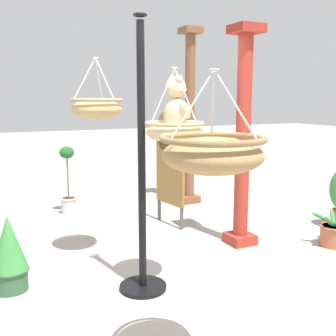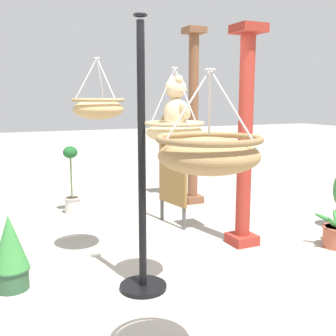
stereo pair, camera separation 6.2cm
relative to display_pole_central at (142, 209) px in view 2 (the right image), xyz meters
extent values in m
plane|color=#A8A093|center=(0.16, 0.14, -0.77)|extent=(40.00, 40.00, 0.00)
cylinder|color=black|center=(0.00, 0.00, 0.44)|extent=(0.07, 0.07, 2.42)
cylinder|color=black|center=(0.00, 0.00, -0.75)|extent=(0.44, 0.44, 0.04)
torus|color=black|center=(0.00, 0.00, 1.69)|extent=(0.12, 0.12, 0.02)
ellipsoid|color=tan|center=(0.15, 0.25, 0.70)|extent=(0.49, 0.49, 0.17)
torus|color=tan|center=(0.15, 0.25, 0.78)|extent=(0.52, 0.52, 0.04)
ellipsoid|color=silver|center=(0.15, 0.25, 0.72)|extent=(0.43, 0.43, 0.14)
cylinder|color=#B7B7BC|center=(0.25, 0.31, 1.01)|extent=(0.21, 0.13, 0.48)
cylinder|color=#B7B7BC|center=(0.05, 0.31, 1.01)|extent=(0.21, 0.13, 0.48)
cylinder|color=#B7B7BC|center=(0.15, 0.14, 1.01)|extent=(0.01, 0.24, 0.48)
torus|color=#B7B7BC|center=(0.15, 0.25, 1.25)|extent=(0.06, 0.06, 0.01)
ellipsoid|color=#D1B789|center=(0.15, 0.26, 0.86)|extent=(0.24, 0.20, 0.28)
sphere|color=#D1B789|center=(0.15, 0.26, 1.08)|extent=(0.22, 0.22, 0.18)
ellipsoid|color=beige|center=(0.15, 0.33, 1.07)|extent=(0.10, 0.08, 0.06)
sphere|color=black|center=(0.15, 0.35, 1.07)|extent=(0.03, 0.03, 0.03)
sphere|color=#D1B789|center=(0.09, 0.26, 1.15)|extent=(0.07, 0.07, 0.07)
sphere|color=#D1B789|center=(0.21, 0.26, 1.15)|extent=(0.07, 0.07, 0.07)
ellipsoid|color=#D1B789|center=(0.03, 0.29, 0.90)|extent=(0.08, 0.14, 0.18)
ellipsoid|color=#D1B789|center=(0.27, 0.29, 0.90)|extent=(0.08, 0.14, 0.18)
ellipsoid|color=#D1B789|center=(0.08, 0.36, 0.76)|extent=(0.09, 0.16, 0.09)
ellipsoid|color=#D1B789|center=(0.22, 0.36, 0.76)|extent=(0.09, 0.16, 0.09)
ellipsoid|color=tan|center=(-0.86, -0.15, 0.88)|extent=(0.52, 0.52, 0.21)
torus|color=#97794E|center=(-0.86, -0.15, 0.98)|extent=(0.55, 0.55, 0.04)
ellipsoid|color=silver|center=(-0.86, -0.15, 0.90)|extent=(0.46, 0.46, 0.17)
cylinder|color=#B7B7BC|center=(-0.75, -0.09, 1.19)|extent=(0.22, 0.14, 0.43)
cylinder|color=#B7B7BC|center=(-0.96, -0.09, 1.19)|extent=(0.22, 0.14, 0.43)
cylinder|color=#B7B7BC|center=(-0.86, -0.27, 1.19)|extent=(0.01, 0.25, 0.43)
torus|color=#B7B7BC|center=(-0.86, -0.15, 1.40)|extent=(0.06, 0.06, 0.01)
ellipsoid|color=#A37F51|center=(1.40, -0.13, 0.67)|extent=(0.58, 0.58, 0.21)
torus|color=olive|center=(1.40, -0.13, 0.77)|extent=(0.60, 0.60, 0.04)
cylinder|color=#B7B7BC|center=(1.52, -0.06, 0.96)|extent=(0.24, 0.15, 0.38)
cylinder|color=#B7B7BC|center=(1.29, -0.06, 0.96)|extent=(0.24, 0.15, 0.38)
cylinder|color=#B7B7BC|center=(1.40, -0.26, 0.96)|extent=(0.01, 0.27, 0.38)
torus|color=#B7B7BC|center=(1.40, -0.13, 1.15)|extent=(0.06, 0.06, 0.01)
cylinder|color=#9E2D23|center=(-0.63, 1.54, 0.48)|extent=(0.17, 0.17, 2.49)
cube|color=#9E2D23|center=(-0.63, 1.54, -0.71)|extent=(0.31, 0.31, 0.12)
cube|color=#9E2D23|center=(-0.63, 1.54, 1.77)|extent=(0.33, 0.33, 0.10)
cylinder|color=brown|center=(-2.70, 1.95, 0.63)|extent=(0.17, 0.17, 2.80)
cube|color=brown|center=(-2.70, 1.95, -0.71)|extent=(0.30, 0.30, 0.12)
cube|color=brown|center=(-2.70, 1.95, 2.08)|extent=(0.32, 0.32, 0.10)
cylinder|color=#2D5638|center=(-0.50, -1.12, -0.67)|extent=(0.31, 0.31, 0.21)
torus|color=#294E32|center=(-0.50, -1.12, -0.57)|extent=(0.34, 0.34, 0.03)
cylinder|color=#382819|center=(-0.50, -1.12, -0.58)|extent=(0.27, 0.27, 0.03)
cone|color=#38843D|center=(-0.50, -1.12, -0.31)|extent=(0.34, 0.34, 0.51)
cylinder|color=#AD563D|center=(-0.07, 2.51, -0.64)|extent=(0.31, 0.31, 0.25)
ellipsoid|color=#38843D|center=(-0.17, 2.59, -0.44)|extent=(0.25, 0.20, 0.16)
ellipsoid|color=#38843D|center=(-0.16, 2.42, -0.43)|extent=(0.24, 0.23, 0.14)
ellipsoid|color=#38843D|center=(-0.04, 2.41, -0.45)|extent=(0.11, 0.25, 0.21)
cylinder|color=beige|center=(-2.91, -0.07, -0.65)|extent=(0.23, 0.23, 0.24)
torus|color=#BCB7AE|center=(-2.91, -0.07, -0.54)|extent=(0.26, 0.26, 0.03)
cylinder|color=#382819|center=(-2.91, -0.07, -0.54)|extent=(0.20, 0.20, 0.03)
cylinder|color=#4C6B38|center=(-2.91, -0.07, -0.22)|extent=(0.02, 0.02, 0.62)
ellipsoid|color=#1E5B28|center=(-2.91, -0.07, 0.18)|extent=(0.22, 0.22, 0.19)
cube|color=olive|center=(-1.70, 1.10, 0.01)|extent=(0.62, 0.14, 0.96)
cylinder|color=olive|center=(-1.70, 1.10, 0.54)|extent=(0.62, 0.14, 0.63)
cylinder|color=#4C4C4C|center=(-1.97, 1.06, -0.62)|extent=(0.05, 0.05, 0.30)
cylinder|color=#4C4C4C|center=(-1.43, 1.15, -0.62)|extent=(0.05, 0.05, 0.30)
camera|label=1|loc=(3.35, -1.34, 0.99)|focal=43.81mm
camera|label=2|loc=(3.38, -1.28, 0.99)|focal=43.81mm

